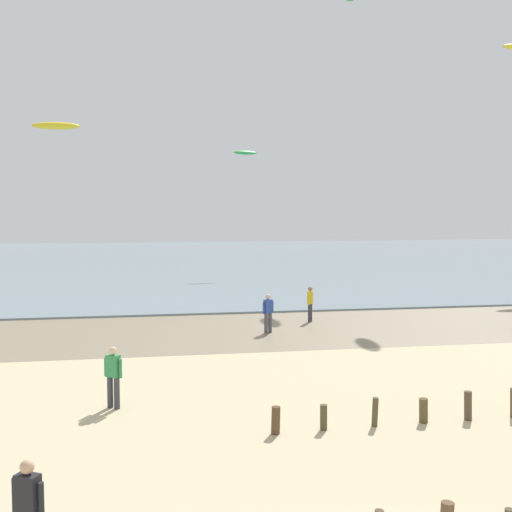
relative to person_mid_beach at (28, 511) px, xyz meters
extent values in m
cube|color=#84755B|center=(3.78, 18.28, -0.91)|extent=(120.00, 8.96, 0.01)
cube|color=gray|center=(3.78, 57.76, -0.87)|extent=(160.00, 70.00, 0.10)
cylinder|color=brown|center=(4.87, 5.08, -0.58)|extent=(0.23, 0.22, 0.68)
cylinder|color=#4A4529|center=(6.09, 5.13, -0.60)|extent=(0.18, 0.19, 0.65)
cylinder|color=brown|center=(7.44, 5.17, -0.55)|extent=(0.16, 0.18, 0.74)
cylinder|color=brown|center=(8.76, 5.23, -0.60)|extent=(0.24, 0.23, 0.64)
cylinder|color=brown|center=(9.99, 5.23, -0.54)|extent=(0.20, 0.22, 0.76)
cube|color=black|center=(0.00, 0.00, 0.26)|extent=(0.42, 0.37, 0.60)
sphere|color=tan|center=(0.00, 0.00, 0.68)|extent=(0.22, 0.22, 0.22)
cylinder|color=black|center=(0.21, -0.12, 0.21)|extent=(0.09, 0.09, 0.52)
cylinder|color=black|center=(-0.21, 0.12, 0.21)|extent=(0.09, 0.09, 0.52)
cylinder|color=#383842|center=(0.80, 7.87, -0.48)|extent=(0.16, 0.16, 0.88)
cylinder|color=#383842|center=(0.98, 7.75, -0.48)|extent=(0.16, 0.16, 0.88)
cube|color=#338C4C|center=(0.89, 7.81, 0.26)|extent=(0.42, 0.38, 0.60)
sphere|color=beige|center=(0.89, 7.81, 0.68)|extent=(0.22, 0.22, 0.22)
cylinder|color=#338C4C|center=(0.69, 7.94, 0.21)|extent=(0.09, 0.09, 0.52)
cylinder|color=#338C4C|center=(1.09, 7.68, 0.21)|extent=(0.09, 0.09, 0.52)
cylinder|color=#383842|center=(9.69, 19.99, -0.48)|extent=(0.16, 0.16, 0.88)
cylinder|color=#383842|center=(9.58, 19.80, -0.48)|extent=(0.16, 0.16, 0.88)
cube|color=yellow|center=(9.64, 19.90, 0.26)|extent=(0.36, 0.42, 0.60)
sphere|color=#9E7051|center=(9.64, 19.90, 0.68)|extent=(0.22, 0.22, 0.22)
cylinder|color=yellow|center=(9.75, 20.11, 0.21)|extent=(0.09, 0.09, 0.52)
cylinder|color=yellow|center=(9.52, 19.68, 0.21)|extent=(0.09, 0.09, 0.52)
cylinder|color=#4C4C56|center=(7.00, 17.47, -0.48)|extent=(0.16, 0.16, 0.88)
cylinder|color=#4C4C56|center=(7.20, 17.57, -0.48)|extent=(0.16, 0.16, 0.88)
cube|color=#2D4CA5|center=(7.10, 17.52, 0.26)|extent=(0.42, 0.35, 0.60)
sphere|color=beige|center=(7.10, 17.52, 0.68)|extent=(0.22, 0.22, 0.22)
cylinder|color=#2D4CA5|center=(6.89, 17.42, 0.21)|extent=(0.09, 0.09, 0.52)
cylinder|color=#2D4CA5|center=(7.32, 17.62, 0.21)|extent=(0.09, 0.09, 0.52)
ellipsoid|color=green|center=(10.13, 43.08, 9.19)|extent=(2.12, 1.06, 0.53)
ellipsoid|color=yellow|center=(-4.19, 36.87, 10.29)|extent=(3.32, 1.20, 0.54)
camera|label=1|loc=(1.78, -9.78, 4.56)|focal=44.86mm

